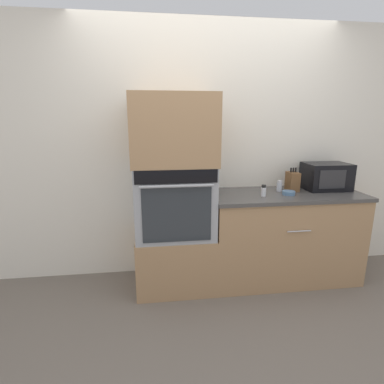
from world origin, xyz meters
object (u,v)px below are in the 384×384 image
(knife_block, at_px, (292,181))
(condiment_jar_near, at_px, (264,191))
(wall_oven, at_px, (174,200))
(bowl, at_px, (289,193))
(microwave, at_px, (326,176))
(condiment_jar_mid, at_px, (279,186))

(knife_block, distance_m, condiment_jar_near, 0.41)
(condiment_jar_near, bearing_deg, wall_oven, 173.54)
(knife_block, xyz_separation_m, bowl, (-0.10, -0.15, -0.08))
(wall_oven, bearing_deg, knife_block, 4.13)
(bowl, bearing_deg, microwave, 19.58)
(wall_oven, xyz_separation_m, knife_block, (1.18, 0.09, 0.12))
(knife_block, distance_m, bowl, 0.20)
(microwave, height_order, bowl, microwave)
(knife_block, distance_m, condiment_jar_mid, 0.14)
(wall_oven, distance_m, knife_block, 1.19)
(microwave, xyz_separation_m, bowl, (-0.46, -0.16, -0.11))
(condiment_jar_near, bearing_deg, knife_block, 26.18)
(knife_block, relative_size, condiment_jar_near, 2.15)
(microwave, height_order, condiment_jar_near, microwave)
(condiment_jar_near, bearing_deg, condiment_jar_mid, 37.25)
(knife_block, bearing_deg, wall_oven, -175.87)
(microwave, bearing_deg, condiment_jar_near, -165.18)
(condiment_jar_mid, bearing_deg, microwave, 2.11)
(condiment_jar_near, height_order, condiment_jar_mid, condiment_jar_mid)
(condiment_jar_near, relative_size, condiment_jar_mid, 0.99)
(condiment_jar_mid, bearing_deg, knife_block, 2.27)
(knife_block, height_order, condiment_jar_mid, knife_block)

